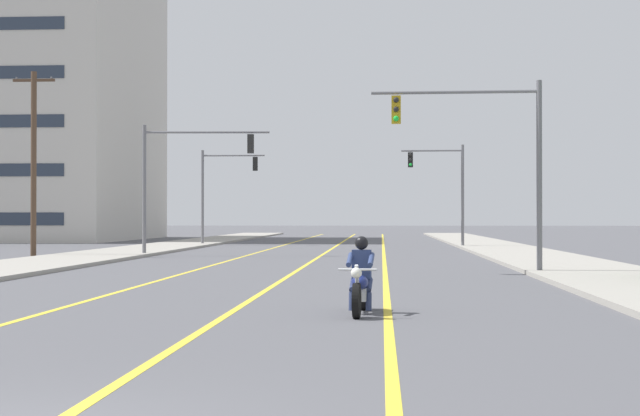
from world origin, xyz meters
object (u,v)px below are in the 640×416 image
Objects in this scene: traffic_signal_mid_right at (445,181)px; traffic_signal_mid_left at (220,183)px; motorcycle_with_rider at (361,283)px; traffic_signal_near_right at (489,145)px; utility_pole_left_near at (34,160)px; traffic_signal_near_left at (182,168)px.

traffic_signal_mid_left is (-14.32, 3.61, 0.03)m from traffic_signal_mid_right.
traffic_signal_mid_right is (4.24, 39.08, 3.44)m from motorcycle_with_rider.
motorcycle_with_rider is 0.35× the size of traffic_signal_mid_left.
traffic_signal_near_right and traffic_signal_mid_left have the same top height.
traffic_signal_mid_left is at bearing 103.29° from motorcycle_with_rider.
traffic_signal_mid_left is 0.73× the size of utility_pole_left_near.
traffic_signal_mid_right is (13.28, 12.99, -0.14)m from traffic_signal_near_left.
traffic_signal_mid_left is at bearing 93.58° from traffic_signal_near_left.
motorcycle_with_rider is at bearing -106.97° from traffic_signal_near_right.
motorcycle_with_rider is 0.35× the size of traffic_signal_near_left.
traffic_signal_mid_right is at bearing 44.35° from traffic_signal_near_left.
motorcycle_with_rider is 0.35× the size of traffic_signal_near_right.
traffic_signal_near_right is at bearing -31.37° from utility_pole_left_near.
traffic_signal_mid_right is at bearing 89.16° from traffic_signal_near_right.
utility_pole_left_near reaches higher than traffic_signal_mid_left.
traffic_signal_near_left is at bearing -86.42° from traffic_signal_mid_left.
traffic_signal_near_left is 1.00× the size of traffic_signal_mid_right.
traffic_signal_near_right is 1.00× the size of traffic_signal_mid_left.
traffic_signal_mid_right is at bearing 36.39° from utility_pole_left_near.
utility_pole_left_near is at bearing 148.63° from traffic_signal_near_right.
traffic_signal_near_right and traffic_signal_near_left have the same top height.
motorcycle_with_rider is at bearing -96.19° from traffic_signal_mid_right.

